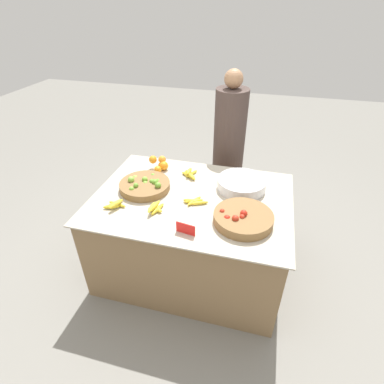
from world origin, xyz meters
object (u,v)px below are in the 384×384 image
object	(u,v)px
lime_bowl	(145,185)
tomato_basket	(243,218)
metal_bowl	(241,184)
vendor_person	(228,153)
price_sign	(186,229)

from	to	relation	value
lime_bowl	tomato_basket	xyz separation A→B (m)	(0.85, -0.23, 0.00)
tomato_basket	metal_bowl	bearing A→B (deg)	98.69
tomato_basket	vendor_person	distance (m)	1.20
lime_bowl	vendor_person	xyz separation A→B (m)	(0.56, 0.93, -0.08)
lime_bowl	metal_bowl	bearing A→B (deg)	14.97
vendor_person	tomato_basket	bearing A→B (deg)	-76.20
lime_bowl	vendor_person	world-z (taller)	vendor_person
tomato_basket	metal_bowl	world-z (taller)	tomato_basket
lime_bowl	tomato_basket	bearing A→B (deg)	-15.30
price_sign	metal_bowl	bearing A→B (deg)	74.77
metal_bowl	tomato_basket	bearing A→B (deg)	-81.31
lime_bowl	price_sign	world-z (taller)	lime_bowl
metal_bowl	vendor_person	bearing A→B (deg)	106.81
vendor_person	lime_bowl	bearing A→B (deg)	-121.09
metal_bowl	vendor_person	xyz separation A→B (m)	(-0.22, 0.72, -0.09)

